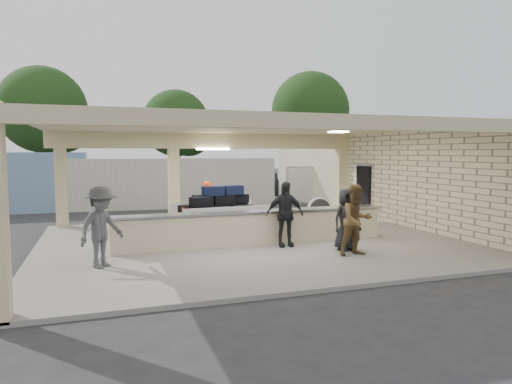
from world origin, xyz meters
name	(u,v)px	position (x,y,z in m)	size (l,w,h in m)	color
ground	(249,244)	(0.00, 0.00, 0.00)	(120.00, 120.00, 0.00)	#252527
pavilion	(249,197)	(0.21, 0.66, 1.35)	(12.01, 10.00, 3.55)	slate
baggage_counter	(255,228)	(0.00, -0.50, 0.59)	(8.20, 0.58, 0.98)	beige
luggage_cart	(218,210)	(-0.74, 0.91, 0.96)	(2.85, 1.87, 1.61)	silver
drum_fan	(319,209)	(3.69, 2.68, 0.61)	(0.90, 0.51, 0.95)	silver
baggage_handler	(205,208)	(-0.96, 1.65, 0.96)	(0.63, 0.34, 1.72)	#F9380D
passenger_a	(357,220)	(2.03, -2.69, 1.02)	(0.89, 0.39, 1.84)	brown
passenger_b	(285,214)	(0.72, -1.05, 1.02)	(1.08, 0.39, 1.85)	black
passenger_c	(101,227)	(-4.19, -1.87, 1.04)	(1.21, 0.43, 1.88)	#48484C
passenger_d	(347,219)	(2.10, -2.07, 0.94)	(0.82, 0.34, 1.69)	black
car_white_a	(318,185)	(9.27, 13.88, 0.64)	(2.14, 4.51, 1.29)	silver
car_white_b	(333,184)	(10.27, 13.66, 0.71)	(1.67, 4.47, 1.41)	silver
car_dark	(265,183)	(6.12, 15.30, 0.76)	(1.62, 4.58, 1.53)	black
container_white	(161,183)	(-1.28, 10.48, 1.23)	(11.35, 2.27, 2.46)	silver
fence	(385,183)	(11.00, 9.00, 1.05)	(12.06, 0.06, 2.03)	gray
tree_left	(48,114)	(-7.68, 24.16, 5.59)	(6.60, 6.30, 9.00)	#382619
tree_mid	(179,126)	(2.32, 26.16, 4.96)	(6.00, 5.60, 8.00)	#382619
tree_right	(313,114)	(14.32, 25.16, 6.21)	(7.20, 7.00, 10.00)	#382619
adjacent_building	(353,173)	(9.50, 10.00, 1.60)	(6.00, 8.00, 3.20)	beige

